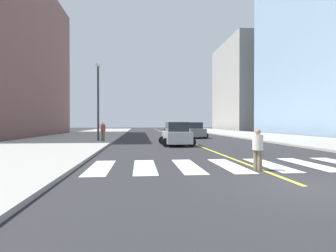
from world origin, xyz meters
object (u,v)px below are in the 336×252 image
Objects in this scene: car_green_third at (180,127)px; pedestrian_walking_west at (103,131)px; car_silver_fourth at (176,135)px; pedestrian_crossing at (258,148)px; car_yellow_second at (175,128)px; car_blue_nearest at (171,128)px; street_lamp at (98,94)px; car_gray_fifth at (195,131)px.

pedestrian_walking_west reaches higher than car_green_third.
car_green_third is 0.98× the size of car_silver_fourth.
pedestrian_crossing is (-5.48, -56.98, 0.00)m from car_green_third.
car_yellow_second is 1.03× the size of car_silver_fourth.
car_silver_fourth is at bearing 84.03° from car_blue_nearest.
pedestrian_crossing is 0.21× the size of street_lamp.
street_lamp is (-8.40, 16.37, 3.67)m from pedestrian_crossing.
car_blue_nearest reaches higher than pedestrian_crossing.
car_yellow_second reaches higher than car_green_third.
street_lamp is at bearing 169.42° from pedestrian_crossing.
car_yellow_second reaches higher than car_blue_nearest.
street_lamp is (-10.12, -21.24, 3.63)m from car_yellow_second.
car_green_third is (3.35, 9.06, -0.01)m from car_blue_nearest.
pedestrian_walking_west is at bearing -23.95° from street_lamp.
car_blue_nearest is at bearing -90.68° from car_yellow_second.
car_yellow_second is 19.73m from car_green_third.
car_gray_fifth is at bearing 90.05° from car_blue_nearest.
car_gray_fifth is at bearing 31.70° from street_lamp.
car_silver_fourth is at bearing -177.45° from pedestrian_walking_west.
car_blue_nearest is at bearing 71.53° from street_lamp.
car_yellow_second reaches higher than car_gray_fifth.
car_silver_fourth is 8.95m from street_lamp.
car_silver_fourth is 12.06m from pedestrian_crossing.
car_yellow_second is at bearing 64.53° from street_lamp.
car_gray_fifth is at bearing 136.71° from pedestrian_crossing.
pedestrian_walking_west is (-6.40, 4.20, 0.24)m from car_silver_fourth.
car_silver_fourth reaches higher than car_green_third.
car_gray_fifth is 2.42× the size of pedestrian_walking_west.
car_yellow_second reaches higher than pedestrian_crossing.
car_blue_nearest reaches higher than car_green_third.
pedestrian_crossing is at bearing 82.88° from car_green_third.
car_blue_nearest is at bearing -89.76° from car_gray_fifth.
car_gray_fifth is 2.71× the size of pedestrian_crossing.
car_gray_fifth is 12.21m from pedestrian_walking_west.
pedestrian_walking_west is at bearing 145.74° from car_silver_fourth.
car_green_third is at bearing 80.16° from car_silver_fourth.
car_blue_nearest is 0.57× the size of street_lamp.
car_gray_fifth is (0.51, -14.68, -0.01)m from car_yellow_second.
pedestrian_crossing is at bearing 151.94° from pedestrian_walking_west.
car_silver_fourth is (-3.66, -35.96, 0.01)m from car_blue_nearest.
pedestrian_walking_west is (-7.93, 16.16, 0.26)m from pedestrian_crossing.
pedestrian_crossing is (-2.23, -22.94, -0.03)m from car_gray_fifth.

